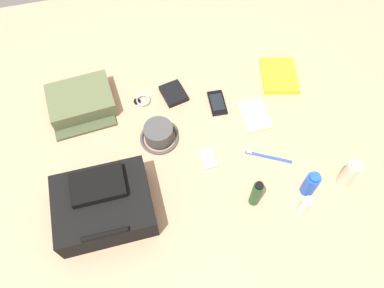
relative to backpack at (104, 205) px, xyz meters
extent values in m
cube|color=tan|center=(-0.36, -0.17, -0.07)|extent=(2.64, 2.02, 0.02)
cube|color=black|center=(0.00, 0.00, 0.00)|extent=(0.33, 0.26, 0.12)
cube|color=black|center=(0.00, -0.04, 0.07)|extent=(0.18, 0.12, 0.03)
cylinder|color=black|center=(0.00, 0.13, 0.07)|extent=(0.15, 0.02, 0.02)
cube|color=#56603D|center=(0.03, -0.48, -0.03)|extent=(0.27, 0.22, 0.07)
cube|color=#454D30|center=(0.03, -0.38, -0.06)|extent=(0.25, 0.09, 0.01)
cylinder|color=#464646|center=(-0.24, -0.25, -0.02)|extent=(0.11, 0.11, 0.07)
torus|color=#464646|center=(-0.24, -0.25, -0.06)|extent=(0.15, 0.15, 0.01)
cylinder|color=beige|center=(-0.86, 0.10, 0.00)|extent=(0.05, 0.05, 0.13)
cylinder|color=beige|center=(-0.86, 0.10, 0.08)|extent=(0.04, 0.04, 0.01)
cylinder|color=blue|center=(-0.72, 0.10, -0.01)|extent=(0.05, 0.05, 0.11)
cylinder|color=blue|center=(-0.72, 0.10, 0.05)|extent=(0.04, 0.04, 0.01)
cylinder|color=white|center=(-0.67, 0.17, -0.01)|extent=(0.03, 0.03, 0.10)
cylinder|color=silver|center=(-0.67, 0.17, 0.04)|extent=(0.02, 0.02, 0.01)
cylinder|color=#19471E|center=(-0.52, 0.09, 0.00)|extent=(0.04, 0.04, 0.13)
cylinder|color=black|center=(-0.52, 0.09, 0.08)|extent=(0.03, 0.03, 0.01)
cube|color=yellow|center=(-0.81, -0.43, -0.05)|extent=(0.19, 0.22, 0.02)
cube|color=white|center=(-0.81, -0.43, -0.05)|extent=(0.18, 0.21, 0.02)
cube|color=black|center=(-0.51, -0.36, -0.06)|extent=(0.07, 0.12, 0.01)
cube|color=black|center=(-0.51, -0.36, -0.05)|extent=(0.06, 0.09, 0.00)
cube|color=#B7B7BC|center=(-0.41, -0.11, -0.06)|extent=(0.05, 0.09, 0.01)
cylinder|color=silver|center=(-0.41, -0.13, -0.05)|extent=(0.03, 0.03, 0.00)
torus|color=#99999E|center=(-0.21, -0.45, -0.06)|extent=(0.06, 0.06, 0.01)
cylinder|color=black|center=(-0.19, -0.45, -0.06)|extent=(0.03, 0.03, 0.01)
cylinder|color=blue|center=(-0.63, -0.06, -0.06)|extent=(0.16, 0.09, 0.01)
cube|color=white|center=(-0.56, -0.10, -0.05)|extent=(0.02, 0.02, 0.01)
cube|color=black|center=(-0.34, -0.44, -0.05)|extent=(0.11, 0.13, 0.02)
cube|color=beige|center=(-0.64, -0.26, -0.05)|extent=(0.11, 0.15, 0.02)
camera|label=1|loc=(-0.18, 0.52, 1.23)|focal=35.46mm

